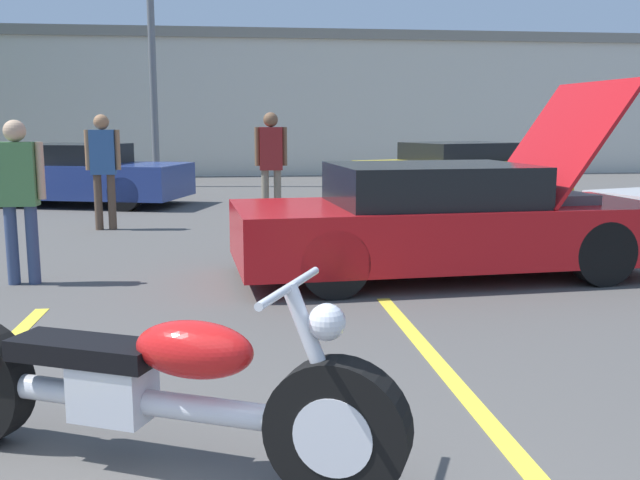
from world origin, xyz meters
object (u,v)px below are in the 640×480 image
at_px(motorcycle, 139,389).
at_px(parked_car_mid_left_row, 81,176).
at_px(spectator_by_show_car, 103,161).
at_px(spectator_far_lot, 18,188).
at_px(show_car_hood_open, 446,221).
at_px(light_pole, 153,4).
at_px(parked_car_mid_right_row, 464,172).
at_px(spectator_near_motorcycle, 271,157).

relative_size(motorcycle, parked_car_mid_left_row, 0.54).
height_order(spectator_by_show_car, spectator_far_lot, spectator_by_show_car).
bearing_deg(spectator_far_lot, show_car_hood_open, -1.20).
bearing_deg(light_pole, parked_car_mid_left_row, -105.56).
xyz_separation_m(motorcycle, parked_car_mid_left_row, (-2.55, 11.30, 0.19)).
xyz_separation_m(light_pole, show_car_hood_open, (4.12, -11.29, -3.90)).
xyz_separation_m(show_car_hood_open, parked_car_mid_right_row, (2.56, 7.17, 0.00)).
height_order(motorcycle, spectator_near_motorcycle, spectator_near_motorcycle).
xyz_separation_m(parked_car_mid_left_row, spectator_by_show_car, (1.05, -3.44, 0.46)).
xyz_separation_m(parked_car_mid_right_row, spectator_near_motorcycle, (-4.19, -2.94, 0.47)).
relative_size(light_pole, parked_car_mid_left_row, 1.87).
distance_m(parked_car_mid_right_row, spectator_near_motorcycle, 5.14).
bearing_deg(parked_car_mid_right_row, parked_car_mid_left_row, 158.24).
height_order(motorcycle, show_car_hood_open, show_car_hood_open).
height_order(light_pole, parked_car_mid_left_row, light_pole).
distance_m(show_car_hood_open, spectator_near_motorcycle, 4.56).
relative_size(parked_car_mid_right_row, spectator_near_motorcycle, 2.71).
height_order(parked_car_mid_left_row, spectator_near_motorcycle, spectator_near_motorcycle).
relative_size(show_car_hood_open, spectator_by_show_car, 2.62).
bearing_deg(parked_car_mid_right_row, motorcycle, -136.18).
bearing_deg(motorcycle, spectator_near_motorcycle, 107.06).
distance_m(parked_car_mid_right_row, spectator_far_lot, 9.91).
height_order(parked_car_mid_left_row, spectator_far_lot, spectator_far_lot).
relative_size(light_pole, show_car_hood_open, 1.80).
bearing_deg(parked_car_mid_left_row, spectator_far_lot, -66.19).
distance_m(parked_car_mid_left_row, spectator_far_lot, 7.23).
relative_size(show_car_hood_open, spectator_near_motorcycle, 2.56).
bearing_deg(spectator_by_show_car, parked_car_mid_right_row, 26.43).
relative_size(light_pole, motorcycle, 3.43).
distance_m(light_pole, show_car_hood_open, 12.63).
bearing_deg(parked_car_mid_left_row, light_pole, 91.26).
bearing_deg(show_car_hood_open, spectator_far_lot, 174.49).
distance_m(light_pole, parked_car_mid_right_row, 8.76).
bearing_deg(spectator_far_lot, light_pole, 88.75).
bearing_deg(spectator_near_motorcycle, motorcycle, -97.27).
relative_size(parked_car_mid_right_row, spectator_by_show_car, 2.78).
height_order(parked_car_mid_left_row, spectator_by_show_car, spectator_by_show_car).
bearing_deg(light_pole, motorcycle, -84.68).
bearing_deg(parked_car_mid_left_row, spectator_by_show_car, -56.19).
bearing_deg(spectator_near_motorcycle, spectator_far_lot, -123.40).
xyz_separation_m(light_pole, spectator_far_lot, (-0.24, -11.20, -3.51)).
height_order(motorcycle, parked_car_mid_left_row, parked_car_mid_left_row).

